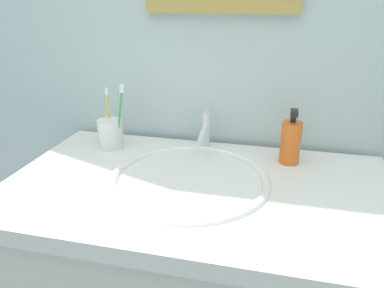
{
  "coord_description": "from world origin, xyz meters",
  "views": [
    {
      "loc": [
        0.17,
        -0.8,
        1.33
      ],
      "look_at": [
        -0.03,
        0.05,
        0.97
      ],
      "focal_mm": 33.45,
      "sensor_mm": 36.0,
      "label": 1
    }
  ],
  "objects_px": {
    "faucet": "(205,131)",
    "toothbrush_green": "(120,113)",
    "toothbrush_yellow": "(108,113)",
    "soap_dispenser": "(291,141)",
    "toothbrush_cup": "(110,134)"
  },
  "relations": [
    {
      "from": "faucet",
      "to": "toothbrush_cup",
      "type": "height_order",
      "value": "faucet"
    },
    {
      "from": "toothbrush_yellow",
      "to": "soap_dispenser",
      "type": "bearing_deg",
      "value": -1.09
    },
    {
      "from": "toothbrush_cup",
      "to": "soap_dispenser",
      "type": "height_order",
      "value": "soap_dispenser"
    },
    {
      "from": "toothbrush_cup",
      "to": "toothbrush_yellow",
      "type": "height_order",
      "value": "toothbrush_yellow"
    },
    {
      "from": "faucet",
      "to": "toothbrush_yellow",
      "type": "height_order",
      "value": "toothbrush_yellow"
    },
    {
      "from": "toothbrush_yellow",
      "to": "toothbrush_green",
      "type": "height_order",
      "value": "toothbrush_green"
    },
    {
      "from": "toothbrush_cup",
      "to": "toothbrush_yellow",
      "type": "relative_size",
      "value": 0.51
    },
    {
      "from": "toothbrush_yellow",
      "to": "soap_dispenser",
      "type": "xyz_separation_m",
      "value": [
        0.57,
        -0.01,
        -0.04
      ]
    },
    {
      "from": "toothbrush_yellow",
      "to": "toothbrush_green",
      "type": "distance_m",
      "value": 0.07
    },
    {
      "from": "faucet",
      "to": "toothbrush_green",
      "type": "height_order",
      "value": "toothbrush_green"
    },
    {
      "from": "toothbrush_cup",
      "to": "toothbrush_yellow",
      "type": "distance_m",
      "value": 0.07
    },
    {
      "from": "toothbrush_green",
      "to": "faucet",
      "type": "bearing_deg",
      "value": 13.67
    },
    {
      "from": "toothbrush_yellow",
      "to": "toothbrush_green",
      "type": "bearing_deg",
      "value": -32.58
    },
    {
      "from": "toothbrush_yellow",
      "to": "toothbrush_green",
      "type": "xyz_separation_m",
      "value": [
        0.06,
        -0.04,
        0.01
      ]
    },
    {
      "from": "toothbrush_green",
      "to": "soap_dispenser",
      "type": "bearing_deg",
      "value": 2.8
    }
  ]
}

